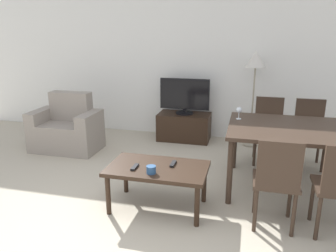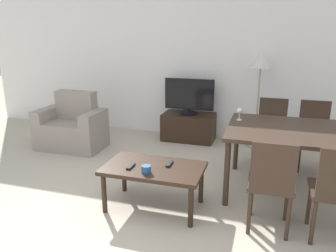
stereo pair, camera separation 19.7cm
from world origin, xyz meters
TOP-DOWN VIEW (x-y plane):
  - wall_back at (0.00, 3.48)m, footprint 7.71×0.06m
  - armchair at (-1.53, 2.29)m, footprint 0.99×0.60m
  - tv_stand at (0.10, 3.18)m, footprint 0.85×0.47m
  - tv at (0.10, 3.17)m, footprint 0.80×0.28m
  - coffee_table at (0.27, 0.96)m, footprint 0.99×0.58m
  - dining_table at (1.66, 1.70)m, footprint 1.49×1.09m
  - dining_chair_near at (1.40, 0.85)m, footprint 0.40×0.40m
  - dining_chair_far at (1.92, 2.55)m, footprint 0.40×0.40m
  - dining_chair_far_left at (1.40, 2.55)m, footprint 0.40×0.40m
  - floor_lamp at (1.17, 3.16)m, footprint 0.31×0.31m
  - remote_primary at (0.41, 1.04)m, footprint 0.04×0.15m
  - remote_secondary at (0.06, 0.87)m, footprint 0.04×0.15m
  - cup_white_near at (0.26, 0.79)m, footprint 0.09×0.09m
  - wine_glass_left at (1.01, 1.90)m, footprint 0.07×0.07m

SIDE VIEW (x-z plane):
  - tv_stand at x=0.10m, z-range 0.00..0.44m
  - armchair at x=-1.53m, z-range -0.12..0.74m
  - coffee_table at x=0.27m, z-range 0.17..0.62m
  - remote_primary at x=0.41m, z-range 0.45..0.47m
  - remote_secondary at x=0.06m, z-range 0.45..0.47m
  - cup_white_near at x=0.26m, z-range 0.45..0.53m
  - dining_chair_near at x=1.40m, z-range 0.06..0.94m
  - dining_chair_far at x=1.92m, z-range 0.06..0.94m
  - dining_chair_far_left at x=1.40m, z-range 0.06..0.94m
  - dining_table at x=1.66m, z-range 0.30..1.05m
  - tv at x=0.10m, z-range 0.45..1.02m
  - wine_glass_left at x=1.01m, z-range 0.77..0.92m
  - floor_lamp at x=1.17m, z-range 0.52..1.99m
  - wall_back at x=0.00m, z-range 0.00..2.70m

